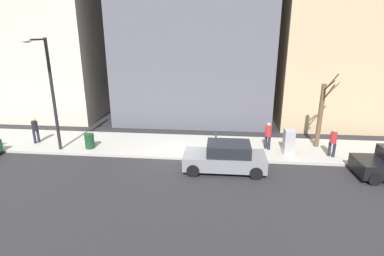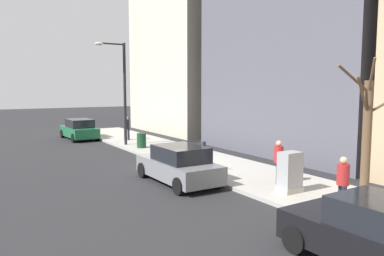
# 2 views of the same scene
# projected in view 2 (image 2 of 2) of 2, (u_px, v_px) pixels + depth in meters

# --- Properties ---
(ground_plane) EXTENTS (120.00, 120.00, 0.00)m
(ground_plane) POSITION_uv_depth(u_px,v_px,m) (174.00, 169.00, 17.71)
(ground_plane) COLOR #232326
(sidewalk) EXTENTS (4.00, 36.00, 0.15)m
(sidewalk) POSITION_uv_depth(u_px,v_px,m) (209.00, 163.00, 18.75)
(sidewalk) COLOR #9E9B93
(sidewalk) RESTS_ON ground
(parked_car_black) EXTENTS (2.01, 4.24, 1.52)m
(parked_car_black) POSITION_uv_depth(u_px,v_px,m) (384.00, 237.00, 7.70)
(parked_car_black) COLOR black
(parked_car_black) RESTS_ON ground
(parked_car_grey) EXTENTS (1.94, 4.21, 1.52)m
(parked_car_grey) POSITION_uv_depth(u_px,v_px,m) (179.00, 165.00, 14.99)
(parked_car_grey) COLOR slate
(parked_car_grey) RESTS_ON ground
(parked_car_green) EXTENTS (2.02, 4.25, 1.52)m
(parked_car_green) POSITION_uv_depth(u_px,v_px,m) (79.00, 129.00, 27.88)
(parked_car_green) COLOR #196038
(parked_car_green) RESTS_ON ground
(parking_meter) EXTENTS (0.14, 0.10, 1.35)m
(parking_meter) POSITION_uv_depth(u_px,v_px,m) (204.00, 153.00, 16.25)
(parking_meter) COLOR slate
(parking_meter) RESTS_ON sidewalk
(utility_box) EXTENTS (0.83, 0.61, 1.43)m
(utility_box) POSITION_uv_depth(u_px,v_px,m) (290.00, 172.00, 13.13)
(utility_box) COLOR #A8A399
(utility_box) RESTS_ON sidewalk
(streetlamp) EXTENTS (1.97, 0.32, 6.50)m
(streetlamp) POSITION_uv_depth(u_px,v_px,m) (121.00, 85.00, 23.79)
(streetlamp) COLOR black
(streetlamp) RESTS_ON sidewalk
(bare_tree) EXTENTS (2.48, 1.32, 4.57)m
(bare_tree) POSITION_uv_depth(u_px,v_px,m) (367.00, 135.00, 11.92)
(bare_tree) COLOR brown
(bare_tree) RESTS_ON sidewalk
(trash_bin) EXTENTS (0.56, 0.56, 0.90)m
(trash_bin) POSITION_uv_depth(u_px,v_px,m) (141.00, 140.00, 23.01)
(trash_bin) COLOR #14381E
(trash_bin) RESTS_ON sidewalk
(pedestrian_near_meter) EXTENTS (0.36, 0.36, 1.66)m
(pedestrian_near_meter) POSITION_uv_depth(u_px,v_px,m) (343.00, 181.00, 10.97)
(pedestrian_near_meter) COLOR #1E1E2D
(pedestrian_near_meter) RESTS_ON sidewalk
(pedestrian_midblock) EXTENTS (0.36, 0.36, 1.66)m
(pedestrian_midblock) POSITION_uv_depth(u_px,v_px,m) (278.00, 159.00, 14.33)
(pedestrian_midblock) COLOR #1E1E2D
(pedestrian_midblock) RESTS_ON sidewalk
(pedestrian_far_corner) EXTENTS (0.36, 0.36, 1.66)m
(pedestrian_far_corner) POSITION_uv_depth(u_px,v_px,m) (127.00, 127.00, 26.45)
(pedestrian_far_corner) COLOR #1E1E2D
(pedestrian_far_corner) RESTS_ON sidewalk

